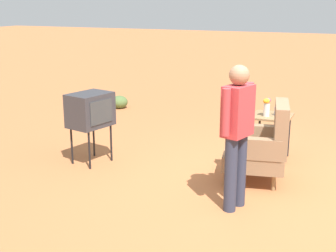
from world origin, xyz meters
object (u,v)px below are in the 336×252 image
side_table (272,122)px  person_standing (237,129)px  tv_on_stand (90,110)px  flower_vase (267,106)px  bottle_short_clear (283,108)px  soda_can_blue (277,111)px  armchair (262,145)px

side_table → person_standing: bearing=-0.9°
tv_on_stand → person_standing: 2.42m
flower_vase → side_table: bearing=144.9°
person_standing → flower_vase: bearing=-178.8°
bottle_short_clear → tv_on_stand: bearing=-63.0°
tv_on_stand → person_standing: bearing=74.1°
side_table → bottle_short_clear: bearing=119.6°
bottle_short_clear → flower_vase: flower_vase is taller
tv_on_stand → soda_can_blue: size_ratio=8.44×
armchair → person_standing: size_ratio=0.65×
side_table → flower_vase: bearing=-35.1°
side_table → soda_can_blue: size_ratio=5.51×
armchair → flower_vase: bearing=-170.8°
armchair → bottle_short_clear: (-1.04, 0.07, 0.27)m
person_standing → soda_can_blue: person_standing is taller
soda_can_blue → flower_vase: bearing=-48.5°
person_standing → flower_vase: size_ratio=6.19×
armchair → soda_can_blue: 1.00m
side_table → bottle_short_clear: (-0.08, 0.14, 0.20)m
armchair → flower_vase: 0.93m
side_table → flower_vase: flower_vase is taller
tv_on_stand → armchair: bearing=95.6°
armchair → bottle_short_clear: 1.07m
flower_vase → tv_on_stand: bearing=-64.4°
tv_on_stand → bottle_short_clear: tv_on_stand is taller
soda_can_blue → bottle_short_clear: bearing=128.3°
person_standing → side_table: bearing=179.1°
soda_can_blue → side_table: bearing=-74.5°
side_table → person_standing: (1.86, -0.03, 0.37)m
armchair → side_table: (-0.96, -0.07, 0.07)m
armchair → flower_vase: (-0.86, -0.14, 0.32)m
person_standing → bottle_short_clear: (-1.94, 0.17, -0.17)m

